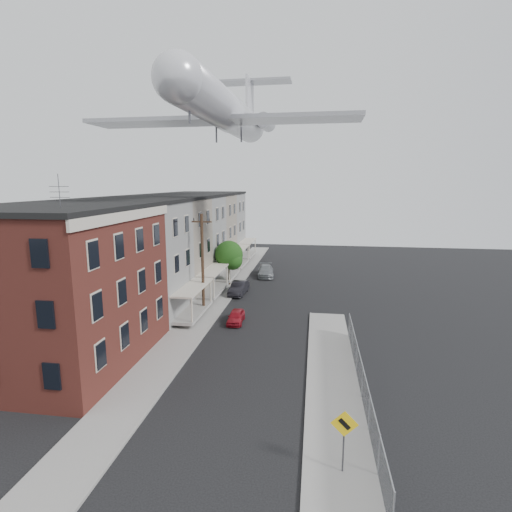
{
  "coord_description": "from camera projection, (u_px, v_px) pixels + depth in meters",
  "views": [
    {
      "loc": [
        4.24,
        -15.73,
        11.65
      ],
      "look_at": [
        0.66,
        8.31,
        7.19
      ],
      "focal_mm": 28.0,
      "sensor_mm": 36.0,
      "label": 1
    }
  ],
  "objects": [
    {
      "name": "ground",
      "position": [
        215.0,
        445.0,
        18.02
      ],
      "size": [
        120.0,
        120.0,
        0.0
      ],
      "primitive_type": "plane",
      "color": "black",
      "rests_on": "ground"
    },
    {
      "name": "sidewalk_left",
      "position": [
        220.0,
        294.0,
        42.16
      ],
      "size": [
        3.0,
        62.0,
        0.12
      ],
      "primitive_type": "cube",
      "color": "gray",
      "rests_on": "ground"
    },
    {
      "name": "sidewalk_right",
      "position": [
        333.0,
        386.0,
        23.05
      ],
      "size": [
        3.0,
        26.0,
        0.12
      ],
      "primitive_type": "cube",
      "color": "gray",
      "rests_on": "ground"
    },
    {
      "name": "curb_left",
      "position": [
        234.0,
        295.0,
        41.94
      ],
      "size": [
        0.15,
        62.0,
        0.14
      ],
      "primitive_type": "cube",
      "color": "gray",
      "rests_on": "ground"
    },
    {
      "name": "curb_right",
      "position": [
        308.0,
        384.0,
        23.26
      ],
      "size": [
        0.15,
        26.0,
        0.14
      ],
      "primitive_type": "cube",
      "color": "gray",
      "rests_on": "ground"
    },
    {
      "name": "corner_building",
      "position": [
        59.0,
        285.0,
        25.64
      ],
      "size": [
        10.31,
        12.3,
        12.15
      ],
      "color": "#381511",
      "rests_on": "ground"
    },
    {
      "name": "row_house_a",
      "position": [
        127.0,
        259.0,
        34.88
      ],
      "size": [
        11.98,
        7.0,
        10.3
      ],
      "color": "slate",
      "rests_on": "ground"
    },
    {
      "name": "row_house_b",
      "position": [
        158.0,
        246.0,
        41.69
      ],
      "size": [
        11.98,
        7.0,
        10.3
      ],
      "color": "gray",
      "rests_on": "ground"
    },
    {
      "name": "row_house_c",
      "position": [
        180.0,
        237.0,
        48.5
      ],
      "size": [
        11.98,
        7.0,
        10.3
      ],
      "color": "slate",
      "rests_on": "ground"
    },
    {
      "name": "row_house_d",
      "position": [
        197.0,
        231.0,
        55.31
      ],
      "size": [
        11.98,
        7.0,
        10.3
      ],
      "color": "gray",
      "rests_on": "ground"
    },
    {
      "name": "row_house_e",
      "position": [
        210.0,
        225.0,
        62.12
      ],
      "size": [
        11.98,
        7.0,
        10.3
      ],
      "color": "slate",
      "rests_on": "ground"
    },
    {
      "name": "chainlink_fence",
      "position": [
        362.0,
        382.0,
        21.69
      ],
      "size": [
        0.06,
        18.06,
        1.9
      ],
      "color": "gray",
      "rests_on": "ground"
    },
    {
      "name": "warning_sign",
      "position": [
        344.0,
        432.0,
        15.87
      ],
      "size": [
        1.1,
        0.11,
        2.8
      ],
      "color": "#515156",
      "rests_on": "ground"
    },
    {
      "name": "utility_pole",
      "position": [
        203.0,
        262.0,
        35.5
      ],
      "size": [
        1.8,
        0.26,
        9.0
      ],
      "color": "black",
      "rests_on": "ground"
    },
    {
      "name": "street_tree",
      "position": [
        230.0,
        256.0,
        45.33
      ],
      "size": [
        3.22,
        3.2,
        5.2
      ],
      "color": "black",
      "rests_on": "ground"
    },
    {
      "name": "car_near",
      "position": [
        236.0,
        317.0,
        33.63
      ],
      "size": [
        1.36,
        3.18,
        1.07
      ],
      "primitive_type": "imported",
      "rotation": [
        0.0,
        0.0,
        0.03
      ],
      "color": "maroon",
      "rests_on": "ground"
    },
    {
      "name": "car_mid",
      "position": [
        239.0,
        288.0,
        42.23
      ],
      "size": [
        1.68,
        4.21,
        1.36
      ],
      "primitive_type": "imported",
      "rotation": [
        0.0,
        0.0,
        -0.06
      ],
      "color": "black",
      "rests_on": "ground"
    },
    {
      "name": "car_far",
      "position": [
        266.0,
        271.0,
        50.37
      ],
      "size": [
        2.49,
        4.92,
        1.37
      ],
      "primitive_type": "imported",
      "rotation": [
        0.0,
        0.0,
        0.13
      ],
      "color": "slate",
      "rests_on": "ground"
    },
    {
      "name": "airplane",
      "position": [
        228.0,
        112.0,
        35.75
      ],
      "size": [
        23.51,
        26.84,
        7.8
      ],
      "color": "silver",
      "rests_on": "ground"
    }
  ]
}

